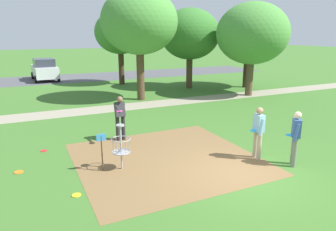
{
  "coord_description": "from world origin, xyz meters",
  "views": [
    {
      "loc": [
        -5.5,
        -6.43,
        3.95
      ],
      "look_at": [
        -0.77,
        3.59,
        1.0
      ],
      "focal_mm": 33.1,
      "sensor_mm": 36.0,
      "label": 1
    }
  ],
  "objects_px": {
    "player_waiting_left": "(120,115)",
    "tree_near_right": "(252,34)",
    "tree_mid_center": "(120,33)",
    "tree_mid_left": "(249,31)",
    "parked_car_leftmost": "(45,69)",
    "frisbee_near_basket": "(76,195)",
    "frisbee_mid_grass": "(44,151)",
    "tree_mid_right": "(190,34)",
    "disc_golf_basket": "(119,145)",
    "frisbee_far_left": "(19,172)",
    "tree_near_left": "(139,22)",
    "player_foreground_watching": "(296,135)",
    "player_throwing": "(258,130)"
  },
  "relations": [
    {
      "from": "player_throwing",
      "to": "tree_mid_right",
      "type": "xyz_separation_m",
      "value": [
        4.57,
        12.74,
        2.91
      ]
    },
    {
      "from": "disc_golf_basket",
      "to": "tree_mid_right",
      "type": "bearing_deg",
      "value": 52.83
    },
    {
      "from": "frisbee_far_left",
      "to": "tree_mid_center",
      "type": "xyz_separation_m",
      "value": [
        7.57,
        14.41,
        3.99
      ]
    },
    {
      "from": "tree_near_left",
      "to": "tree_mid_left",
      "type": "relative_size",
      "value": 1.1
    },
    {
      "from": "frisbee_near_basket",
      "to": "tree_mid_center",
      "type": "relative_size",
      "value": 0.04
    },
    {
      "from": "player_waiting_left",
      "to": "disc_golf_basket",
      "type": "bearing_deg",
      "value": -107.64
    },
    {
      "from": "player_foreground_watching",
      "to": "tree_near_right",
      "type": "relative_size",
      "value": 0.29
    },
    {
      "from": "parked_car_leftmost",
      "to": "tree_near_right",
      "type": "bearing_deg",
      "value": -48.32
    },
    {
      "from": "disc_golf_basket",
      "to": "tree_mid_center",
      "type": "xyz_separation_m",
      "value": [
        4.82,
        15.47,
        3.24
      ]
    },
    {
      "from": "frisbee_near_basket",
      "to": "tree_near_right",
      "type": "relative_size",
      "value": 0.04
    },
    {
      "from": "player_foreground_watching",
      "to": "disc_golf_basket",
      "type": "bearing_deg",
      "value": 157.85
    },
    {
      "from": "tree_mid_center",
      "to": "tree_mid_left",
      "type": "bearing_deg",
      "value": -33.66
    },
    {
      "from": "disc_golf_basket",
      "to": "parked_car_leftmost",
      "type": "distance_m",
      "value": 20.46
    },
    {
      "from": "player_throwing",
      "to": "tree_mid_center",
      "type": "xyz_separation_m",
      "value": [
        0.56,
        16.56,
        3.03
      ]
    },
    {
      "from": "disc_golf_basket",
      "to": "frisbee_near_basket",
      "type": "relative_size",
      "value": 6.02
    },
    {
      "from": "player_waiting_left",
      "to": "frisbee_far_left",
      "type": "height_order",
      "value": "player_waiting_left"
    },
    {
      "from": "player_foreground_watching",
      "to": "player_throwing",
      "type": "relative_size",
      "value": 1.0
    },
    {
      "from": "frisbee_near_basket",
      "to": "player_foreground_watching",
      "type": "bearing_deg",
      "value": -8.52
    },
    {
      "from": "frisbee_far_left",
      "to": "tree_near_left",
      "type": "distance_m",
      "value": 11.6
    },
    {
      "from": "disc_golf_basket",
      "to": "frisbee_near_basket",
      "type": "xyz_separation_m",
      "value": [
        -1.45,
        -1.05,
        -0.74
      ]
    },
    {
      "from": "disc_golf_basket",
      "to": "tree_near_right",
      "type": "bearing_deg",
      "value": 34.3
    },
    {
      "from": "disc_golf_basket",
      "to": "tree_near_right",
      "type": "relative_size",
      "value": 0.24
    },
    {
      "from": "frisbee_near_basket",
      "to": "tree_near_right",
      "type": "xyz_separation_m",
      "value": [
        12.43,
        8.54,
        3.91
      ]
    },
    {
      "from": "frisbee_mid_grass",
      "to": "tree_near_left",
      "type": "height_order",
      "value": "tree_near_left"
    },
    {
      "from": "player_waiting_left",
      "to": "tree_near_right",
      "type": "distance_m",
      "value": 11.71
    },
    {
      "from": "frisbee_near_basket",
      "to": "frisbee_mid_grass",
      "type": "distance_m",
      "value": 3.64
    },
    {
      "from": "player_waiting_left",
      "to": "parked_car_leftmost",
      "type": "height_order",
      "value": "parked_car_leftmost"
    },
    {
      "from": "player_throwing",
      "to": "tree_mid_left",
      "type": "relative_size",
      "value": 0.29
    },
    {
      "from": "player_foreground_watching",
      "to": "tree_near_left",
      "type": "bearing_deg",
      "value": 94.09
    },
    {
      "from": "player_throwing",
      "to": "tree_near_left",
      "type": "height_order",
      "value": "tree_near_left"
    },
    {
      "from": "tree_mid_center",
      "to": "tree_mid_right",
      "type": "distance_m",
      "value": 5.54
    },
    {
      "from": "frisbee_far_left",
      "to": "tree_mid_right",
      "type": "distance_m",
      "value": 16.16
    },
    {
      "from": "player_waiting_left",
      "to": "parked_car_leftmost",
      "type": "bearing_deg",
      "value": 94.3
    },
    {
      "from": "frisbee_mid_grass",
      "to": "tree_near_right",
      "type": "relative_size",
      "value": 0.04
    },
    {
      "from": "tree_near_right",
      "to": "disc_golf_basket",
      "type": "bearing_deg",
      "value": -145.7
    },
    {
      "from": "disc_golf_basket",
      "to": "player_throwing",
      "type": "relative_size",
      "value": 0.81
    },
    {
      "from": "frisbee_far_left",
      "to": "tree_near_left",
      "type": "height_order",
      "value": "tree_near_left"
    },
    {
      "from": "tree_mid_left",
      "to": "player_throwing",
      "type": "bearing_deg",
      "value": -127.45
    },
    {
      "from": "frisbee_mid_grass",
      "to": "tree_mid_left",
      "type": "height_order",
      "value": "tree_mid_left"
    },
    {
      "from": "tree_mid_right",
      "to": "parked_car_leftmost",
      "type": "distance_m",
      "value": 13.2
    },
    {
      "from": "tree_mid_right",
      "to": "parked_car_leftmost",
      "type": "bearing_deg",
      "value": 136.79
    },
    {
      "from": "tree_near_left",
      "to": "disc_golf_basket",
      "type": "bearing_deg",
      "value": -114.05
    },
    {
      "from": "tree_near_left",
      "to": "tree_mid_left",
      "type": "height_order",
      "value": "tree_near_left"
    },
    {
      "from": "tree_near_left",
      "to": "tree_near_right",
      "type": "xyz_separation_m",
      "value": [
        6.87,
        -1.72,
        -0.66
      ]
    },
    {
      "from": "frisbee_near_basket",
      "to": "tree_mid_left",
      "type": "bearing_deg",
      "value": 37.98
    },
    {
      "from": "frisbee_mid_grass",
      "to": "tree_near_right",
      "type": "height_order",
      "value": "tree_near_right"
    },
    {
      "from": "parked_car_leftmost",
      "to": "disc_golf_basket",
      "type": "bearing_deg",
      "value": -88.46
    },
    {
      "from": "player_waiting_left",
      "to": "tree_mid_center",
      "type": "distance_m",
      "value": 13.89
    },
    {
      "from": "player_foreground_watching",
      "to": "tree_mid_right",
      "type": "xyz_separation_m",
      "value": [
        3.92,
        13.64,
        2.91
      ]
    },
    {
      "from": "disc_golf_basket",
      "to": "frisbee_far_left",
      "type": "relative_size",
      "value": 5.39
    }
  ]
}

